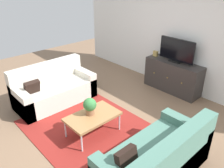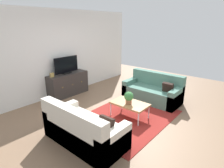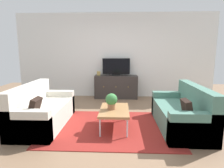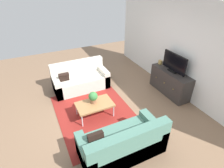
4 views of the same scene
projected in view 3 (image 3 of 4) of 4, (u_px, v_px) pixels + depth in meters
ground_plane at (111, 124)px, 3.91m from camera, size 10.00×10.00×0.00m
wall_back at (115, 56)px, 6.19m from camera, size 6.40×0.12×2.70m
area_rug at (111, 127)px, 3.76m from camera, size 2.50×1.90×0.01m
couch_left_side at (41, 112)px, 3.82m from camera, size 0.81×1.68×0.84m
couch_right_side at (184, 114)px, 3.70m from camera, size 0.81×1.68×0.84m
coffee_table at (114, 111)px, 3.67m from camera, size 0.56×0.91×0.39m
potted_plant at (111, 101)px, 3.63m from camera, size 0.23×0.23×0.31m
tv_console at (116, 87)px, 6.08m from camera, size 1.36×0.47×0.73m
flat_screen_tv at (116, 67)px, 5.99m from camera, size 0.87×0.16×0.54m
mantel_clock at (99, 73)px, 6.03m from camera, size 0.11×0.07×0.13m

